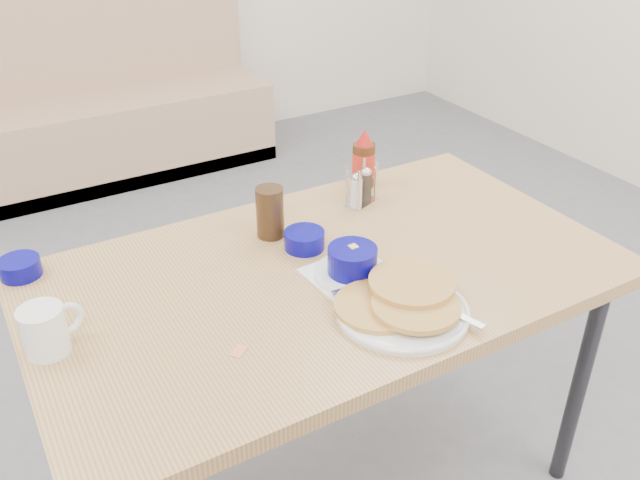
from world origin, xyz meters
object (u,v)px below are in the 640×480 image
dining_table (327,290)px  grits_setting (353,265)px  condiment_caddy (361,190)px  amber_tumbler (270,212)px  syrup_bottle (364,162)px  butter_bowl (304,240)px  coffee_mug (46,329)px  pancake_plate (402,304)px  creamer_bowl (20,268)px  booth_bench (92,113)px

dining_table → grits_setting: size_ratio=6.28×
grits_setting → condiment_caddy: (0.22, 0.30, 0.01)m
grits_setting → amber_tumbler: (-0.08, 0.27, 0.03)m
amber_tumbler → syrup_bottle: size_ratio=0.77×
butter_bowl → dining_table: bearing=-90.1°
coffee_mug → grits_setting: bearing=-7.1°
coffee_mug → syrup_bottle: size_ratio=0.74×
pancake_plate → condiment_caddy: 0.52m
pancake_plate → amber_tumbler: bearing=102.5°
amber_tumbler → condiment_caddy: 0.30m
creamer_bowl → dining_table: bearing=-28.0°
pancake_plate → butter_bowl: bearing=98.8°
dining_table → amber_tumbler: 0.25m
coffee_mug → condiment_caddy: 0.92m
booth_bench → butter_bowl: booth_bench is taller
coffee_mug → butter_bowl: (0.64, 0.09, -0.03)m
butter_bowl → amber_tumbler: (-0.05, 0.10, 0.04)m
coffee_mug → dining_table: bearing=-2.2°
booth_bench → dining_table: (0.00, -2.53, 0.35)m
coffee_mug → amber_tumbler: size_ratio=0.96×
dining_table → condiment_caddy: size_ratio=11.70×
dining_table → amber_tumbler: (-0.05, 0.21, 0.13)m
amber_tumbler → pancake_plate: bearing=-77.5°
creamer_bowl → condiment_caddy: bearing=-6.0°
booth_bench → coffee_mug: (-0.64, -2.51, 0.46)m
grits_setting → condiment_caddy: 0.38m
condiment_caddy → syrup_bottle: (0.07, 0.09, 0.03)m
booth_bench → creamer_bowl: booth_bench is taller
booth_bench → creamer_bowl: bearing=-106.3°
dining_table → amber_tumbler: size_ratio=10.40×
booth_bench → butter_bowl: (0.00, -2.42, 0.43)m
amber_tumbler → syrup_bottle: bearing=19.0°
booth_bench → amber_tumbler: size_ratio=14.11×
butter_bowl → amber_tumbler: amber_tumbler is taller
booth_bench → coffee_mug: booth_bench is taller
pancake_plate → creamer_bowl: 0.90m
amber_tumbler → condiment_caddy: size_ratio=1.13×
coffee_mug → pancake_plate: bearing=-20.2°
dining_table → grits_setting: 0.12m
creamer_bowl → amber_tumbler: bearing=-12.1°
butter_bowl → amber_tumbler: 0.12m
creamer_bowl → booth_bench: bearing=73.7°
coffee_mug → syrup_bottle: syrup_bottle is taller
grits_setting → amber_tumbler: bearing=106.0°
coffee_mug → creamer_bowl: size_ratio=1.35×
pancake_plate → creamer_bowl: size_ratio=3.03×
dining_table → creamer_bowl: (-0.64, 0.34, 0.08)m
amber_tumbler → butter_bowl: bearing=-65.4°
creamer_bowl → butter_bowl: size_ratio=0.94×
creamer_bowl → amber_tumbler: amber_tumbler is taller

